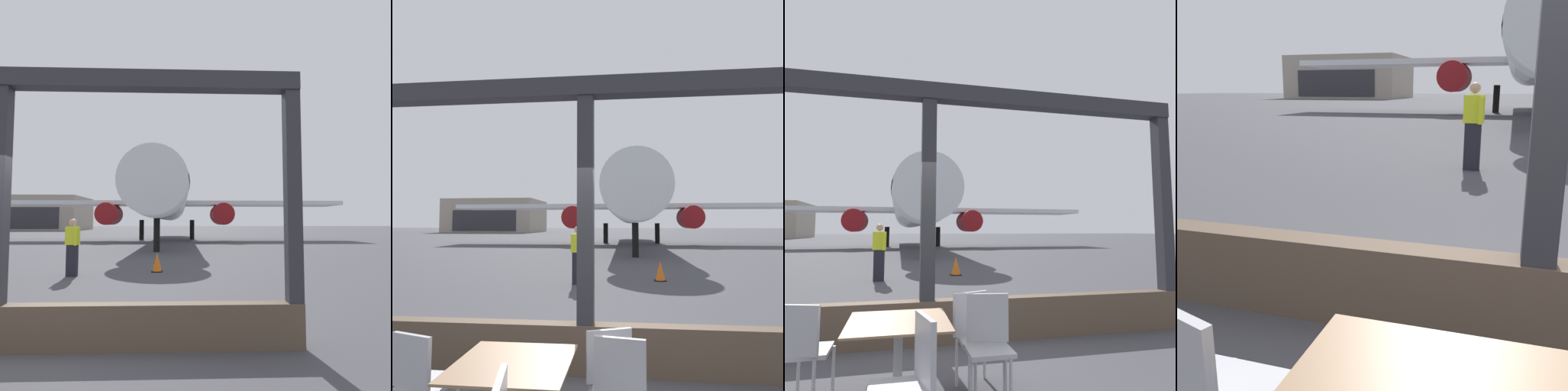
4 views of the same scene
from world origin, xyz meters
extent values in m
plane|color=#424247|center=(0.00, 40.00, 0.00)|extent=(220.00, 220.00, 0.00)
cube|color=brown|center=(0.00, 0.00, 0.29)|extent=(7.93, 0.24, 0.59)
cube|color=#2D2D33|center=(0.00, 0.00, 3.55)|extent=(7.93, 0.24, 0.24)
cube|color=#2D2D33|center=(0.00, 0.00, 1.71)|extent=(0.20, 0.20, 3.43)
cube|color=#2D2D33|center=(3.87, 0.00, 1.71)|extent=(0.20, 0.20, 3.43)
cube|color=#8C6B4C|center=(-0.38, -1.66, 0.72)|extent=(0.90, 0.90, 0.02)
cylinder|color=#9EA0A5|center=(-0.38, -1.66, 0.36)|extent=(0.08, 0.08, 0.71)
cube|color=#B2B2B7|center=(-0.21, -2.47, 0.73)|extent=(0.12, 0.40, 0.46)
cube|color=#B2B2B7|center=(0.41, -1.84, 0.47)|extent=(0.40, 0.40, 0.04)
cube|color=#B2B2B7|center=(0.44, -1.67, 0.72)|extent=(0.40, 0.11, 0.45)
cylinder|color=#B2B2B7|center=(0.55, -2.04, 0.24)|extent=(0.03, 0.03, 0.47)
cylinder|color=#B2B2B7|center=(0.22, -1.98, 0.24)|extent=(0.03, 0.03, 0.47)
cylinder|color=#B2B2B7|center=(0.61, -1.70, 0.24)|extent=(0.03, 0.03, 0.47)
cylinder|color=#B2B2B7|center=(0.27, -1.65, 0.24)|extent=(0.03, 0.03, 0.47)
cube|color=#B2B2B7|center=(0.41, -1.48, 0.45)|extent=(0.40, 0.40, 0.04)
cube|color=#B2B2B7|center=(0.35, -1.32, 0.69)|extent=(0.39, 0.18, 0.43)
cylinder|color=#B2B2B7|center=(0.63, -1.58, 0.23)|extent=(0.03, 0.03, 0.45)
cylinder|color=#B2B2B7|center=(0.32, -1.70, 0.23)|extent=(0.03, 0.03, 0.45)
cylinder|color=#B2B2B7|center=(0.51, -1.26, 0.23)|extent=(0.03, 0.03, 0.45)
cylinder|color=#B2B2B7|center=(0.19, -1.39, 0.23)|extent=(0.03, 0.03, 0.45)
cube|color=#B2B2B7|center=(-1.18, -1.48, 0.47)|extent=(0.40, 0.40, 0.04)
cube|color=#B2B2B7|center=(-1.24, -1.66, 0.70)|extent=(0.39, 0.16, 0.42)
cylinder|color=#B2B2B7|center=(-1.29, -1.27, 0.23)|extent=(0.03, 0.03, 0.47)
cylinder|color=#B2B2B7|center=(-0.97, -1.37, 0.23)|extent=(0.03, 0.03, 0.47)
cylinder|color=#B2B2B7|center=(-1.07, -1.70, 0.23)|extent=(0.03, 0.03, 0.47)
cylinder|color=silver|center=(1.01, 27.84, 3.66)|extent=(3.60, 26.63, 3.60)
cone|color=silver|center=(1.01, 13.22, 3.66)|extent=(3.42, 2.60, 3.42)
cylinder|color=black|center=(1.01, 15.12, 3.81)|extent=(3.67, 0.90, 3.67)
cube|color=silver|center=(-7.32, 28.76, 3.36)|extent=(14.87, 4.20, 0.36)
cube|color=silver|center=(9.34, 28.76, 3.36)|extent=(14.87, 4.20, 0.36)
cylinder|color=maroon|center=(-3.99, 27.36, 2.36)|extent=(1.90, 3.20, 1.90)
cylinder|color=maroon|center=(6.01, 27.36, 2.36)|extent=(1.90, 3.20, 1.90)
cube|color=maroon|center=(1.01, 39.65, 7.86)|extent=(0.36, 4.40, 5.20)
cylinder|color=black|center=(1.01, 15.42, 0.93)|extent=(0.36, 0.36, 1.86)
cylinder|color=black|center=(-1.39, 29.76, 0.93)|extent=(0.44, 0.44, 1.86)
cylinder|color=black|center=(3.41, 29.76, 0.93)|extent=(0.44, 0.44, 1.86)
cube|color=black|center=(-0.95, 6.43, 0.47)|extent=(0.32, 0.20, 0.95)
cube|color=yellow|center=(-0.95, 6.43, 1.23)|extent=(0.40, 0.22, 0.55)
sphere|color=tan|center=(-0.95, 6.43, 1.63)|extent=(0.22, 0.22, 0.22)
cylinder|color=yellow|center=(-0.81, 6.23, 1.20)|extent=(0.09, 0.09, 0.52)
cylinder|color=yellow|center=(-1.09, 6.62, 1.20)|extent=(0.09, 0.09, 0.52)
cone|color=orange|center=(1.57, 7.31, 0.32)|extent=(0.32, 0.32, 0.63)
cube|color=black|center=(1.57, 7.31, 0.01)|extent=(0.36, 0.36, 0.03)
camera|label=1|loc=(2.36, -4.77, 1.64)|focal=33.09mm
camera|label=2|loc=(0.50, -4.51, 1.81)|focal=33.29mm
camera|label=3|loc=(-0.41, -5.06, 1.55)|focal=32.80mm
camera|label=4|loc=(-0.20, -2.72, 1.62)|focal=40.82mm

